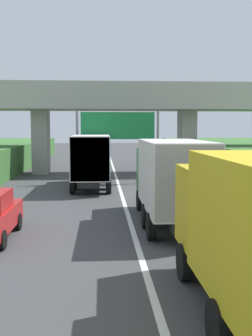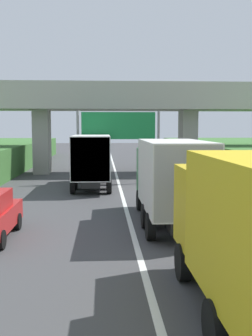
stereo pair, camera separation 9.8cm
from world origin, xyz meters
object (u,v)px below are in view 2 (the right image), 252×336
at_px(overhead_highway_sign, 118,130).
at_px(truck_green, 170,177).
at_px(speed_limit_sign, 247,169).
at_px(car_orange, 209,180).
at_px(truck_black, 92,158).

relative_size(overhead_highway_sign, truck_green, 0.81).
relative_size(overhead_highway_sign, speed_limit_sign, 2.64).
bearing_deg(car_orange, overhead_highway_sign, 133.43).
distance_m(overhead_highway_sign, speed_limit_sign, 9.33).
bearing_deg(truck_black, speed_limit_sign, -17.06).
bearing_deg(overhead_highway_sign, truck_black, -127.42).
distance_m(speed_limit_sign, car_orange, 2.40).
xyz_separation_m(speed_limit_sign, car_orange, (-2.31, -0.16, -0.62)).
xyz_separation_m(overhead_highway_sign, truck_black, (-1.82, -2.38, -1.81)).
height_order(speed_limit_sign, truck_green, truck_green).
height_order(overhead_highway_sign, speed_limit_sign, overhead_highway_sign).
bearing_deg(truck_black, car_orange, -23.42).
height_order(truck_black, truck_green, same).
xyz_separation_m(overhead_highway_sign, truck_green, (1.62, -12.35, -1.81)).
xyz_separation_m(overhead_highway_sign, speed_limit_sign, (7.40, -5.21, -2.27)).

